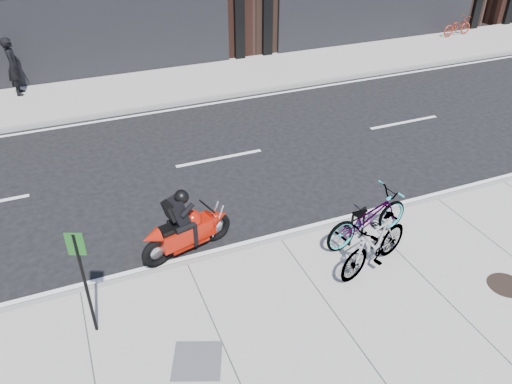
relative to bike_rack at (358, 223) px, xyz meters
name	(u,v)px	position (x,y,z in m)	size (l,w,h in m)	color
ground	(246,196)	(-1.39, 2.60, -0.58)	(120.00, 120.00, 0.00)	black
sidewalk_near	(360,352)	(-1.39, -2.40, -0.52)	(60.00, 6.00, 0.13)	gray
sidewalk_far	(168,85)	(-1.39, 10.35, -0.52)	(60.00, 3.50, 0.13)	gray
bike_rack	(358,223)	(0.00, 0.00, 0.00)	(0.43, 0.20, 0.77)	black
bicycle_front	(367,218)	(0.22, 0.00, 0.09)	(0.71, 2.04, 1.07)	gray
bicycle_rear	(375,244)	(-0.14, -0.79, 0.10)	(0.52, 1.85, 1.11)	gray
motorcycle	(190,226)	(-3.15, 1.15, 0.03)	(1.99, 0.78, 1.51)	black
pedestrian	(14,66)	(-6.26, 11.25, 0.51)	(0.70, 0.46, 1.91)	black
bicycle_far	(457,26)	(12.37, 11.30, -0.03)	(0.56, 1.62, 0.85)	maroon
manhole_cover	(506,285)	(1.87, -2.17, -0.44)	(0.66, 0.66, 0.01)	black
utility_grate	(197,361)	(-3.87, -1.64, -0.44)	(0.75, 0.75, 0.01)	#555558
sign_post	(83,275)	(-5.23, -0.39, 0.75)	(0.26, 0.12, 2.01)	black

